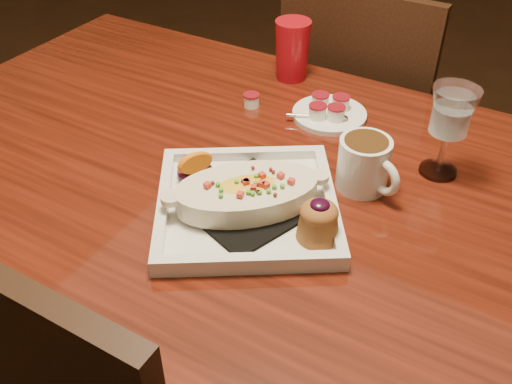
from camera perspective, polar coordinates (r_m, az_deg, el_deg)
The scene contains 8 objects.
table at distance 1.12m, azimuth -0.75°, elevation -1.65°, with size 1.50×0.90×0.75m.
chair_far at distance 1.68m, azimuth 10.46°, elevation 6.58°, with size 0.42×0.42×0.93m.
plate at distance 0.94m, azimuth -0.43°, elevation -0.76°, with size 0.41×0.41×0.08m.
coffee_mug at distance 1.00m, azimuth 10.84°, elevation 2.89°, with size 0.12×0.09×0.10m.
goblet at distance 1.04m, azimuth 18.92°, elevation 7.18°, with size 0.08×0.08×0.17m.
saucer at distance 1.22m, azimuth 7.24°, elevation 7.96°, with size 0.16×0.16×0.11m.
creamer_loose at distance 1.25m, azimuth -0.46°, elevation 9.19°, with size 0.04×0.04×0.03m.
red_tumbler at distance 1.35m, azimuth 3.65°, elevation 13.98°, with size 0.08×0.08×0.14m, color #A80C16.
Camera 1 is at (0.44, -0.73, 1.38)m, focal length 40.00 mm.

